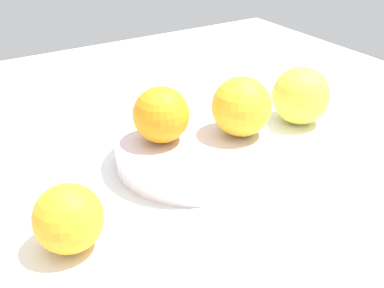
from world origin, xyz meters
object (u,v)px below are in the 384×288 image
Objects in this scene: orange_in_bowl_0 at (159,114)px; orange_loose_0 at (301,96)px; fruit_bowl at (192,148)px; orange_in_bowl_1 at (242,107)px; orange_loose_1 at (68,218)px.

orange_in_bowl_0 is 24.91cm from orange_loose_0.
orange_in_bowl_1 is at bearing -127.21° from fruit_bowl.
fruit_bowl is at bearing 94.65° from orange_loose_0.
fruit_bowl is 2.82× the size of orange_loose_1.
orange_loose_0 reaches higher than fruit_bowl.
orange_loose_1 is at bearing 111.53° from fruit_bowl.
orange_in_bowl_1 is 1.06× the size of orange_loose_1.
orange_in_bowl_1 is (-3.68, -4.85, 6.14)cm from fruit_bowl.
orange_in_bowl_1 is (-4.11, -9.20, 0.28)cm from orange_in_bowl_0.
fruit_bowl is 2.29× the size of orange_loose_0.
orange_in_bowl_0 is (0.43, 4.35, 5.86)cm from fruit_bowl.
orange_in_bowl_0 is at bearing 65.93° from orange_in_bowl_1.
orange_in_bowl_1 reaches higher than orange_in_bowl_0.
orange_in_bowl_0 is at bearing 84.42° from fruit_bowl.
orange_in_bowl_0 is 17.15cm from orange_loose_1.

